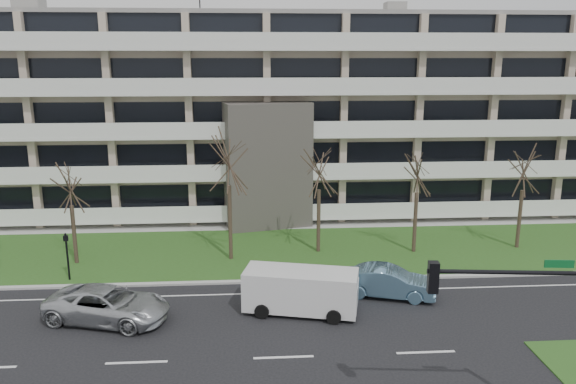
{
  "coord_description": "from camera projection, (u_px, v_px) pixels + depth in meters",
  "views": [
    {
      "loc": [
        -1.24,
        -20.9,
        12.12
      ],
      "look_at": [
        0.86,
        10.0,
        4.62
      ],
      "focal_mm": 35.0,
      "sensor_mm": 36.0,
      "label": 1
    }
  ],
  "objects": [
    {
      "name": "ground",
      "position": [
        284.0,
        357.0,
        23.2
      ],
      "size": [
        160.0,
        160.0,
        0.0
      ],
      "primitive_type": "plane",
      "color": "black",
      "rests_on": "ground"
    },
    {
      "name": "apartment_building",
      "position": [
        265.0,
        113.0,
        45.96
      ],
      "size": [
        60.5,
        15.1,
        18.75
      ],
      "color": "#B9A990",
      "rests_on": "ground"
    },
    {
      "name": "traffic_signal",
      "position": [
        534.0,
        325.0,
        17.44
      ],
      "size": [
        5.29,
        0.88,
        6.14
      ],
      "rotation": [
        0.0,
        0.0,
        -0.11
      ],
      "color": "black",
      "rests_on": "ground"
    },
    {
      "name": "tree_5",
      "position": [
        418.0,
        169.0,
        34.41
      ],
      "size": [
        3.48,
        3.48,
        6.96
      ],
      "color": "#382B21",
      "rests_on": "ground"
    },
    {
      "name": "lane_edge_line",
      "position": [
        276.0,
        293.0,
        29.5
      ],
      "size": [
        90.0,
        0.12,
        0.01
      ],
      "primitive_type": "cube",
      "color": "white",
      "rests_on": "ground"
    },
    {
      "name": "pedestrian_signal",
      "position": [
        67.0,
        251.0,
        30.74
      ],
      "size": [
        0.3,
        0.26,
        2.75
      ],
      "rotation": [
        0.0,
        0.0,
        0.23
      ],
      "color": "black",
      "rests_on": "ground"
    },
    {
      "name": "white_van",
      "position": [
        302.0,
        288.0,
        27.04
      ],
      "size": [
        5.76,
        3.24,
        2.11
      ],
      "rotation": [
        0.0,
        0.0,
        -0.24
      ],
      "color": "white",
      "rests_on": "ground"
    },
    {
      "name": "tree_3",
      "position": [
        228.0,
        155.0,
        32.89
      ],
      "size": [
        4.15,
        4.15,
        8.3
      ],
      "color": "#382B21",
      "rests_on": "ground"
    },
    {
      "name": "grass_verge",
      "position": [
        271.0,
        251.0,
        35.8
      ],
      "size": [
        90.0,
        10.0,
        0.06
      ],
      "primitive_type": "cube",
      "color": "#2A4D19",
      "rests_on": "ground"
    },
    {
      "name": "curb",
      "position": [
        275.0,
        281.0,
        30.94
      ],
      "size": [
        90.0,
        0.35,
        0.12
      ],
      "primitive_type": "cube",
      "color": "#B2B2AD",
      "rests_on": "ground"
    },
    {
      "name": "sidewalk",
      "position": [
        268.0,
        226.0,
        41.13
      ],
      "size": [
        90.0,
        2.0,
        0.08
      ],
      "primitive_type": "cube",
      "color": "#B2B2AD",
      "rests_on": "ground"
    },
    {
      "name": "tree_2",
      "position": [
        69.0,
        183.0,
        32.53
      ],
      "size": [
        3.22,
        3.22,
        6.43
      ],
      "color": "#382B21",
      "rests_on": "ground"
    },
    {
      "name": "silver_pickup",
      "position": [
        108.0,
        305.0,
        26.25
      ],
      "size": [
        6.31,
        4.15,
        1.61
      ],
      "primitive_type": "imported",
      "rotation": [
        0.0,
        0.0,
        1.3
      ],
      "color": "silver",
      "rests_on": "ground"
    },
    {
      "name": "tree_4",
      "position": [
        319.0,
        165.0,
        34.38
      ],
      "size": [
        3.64,
        3.64,
        7.27
      ],
      "color": "#382B21",
      "rests_on": "ground"
    },
    {
      "name": "blue_sedan",
      "position": [
        388.0,
        282.0,
        28.94
      ],
      "size": [
        5.07,
        2.98,
        1.58
      ],
      "primitive_type": "imported",
      "rotation": [
        0.0,
        0.0,
        1.28
      ],
      "color": "#6896B4",
      "rests_on": "ground"
    },
    {
      "name": "tree_6",
      "position": [
        525.0,
        167.0,
        35.2
      ],
      "size": [
        3.44,
        3.44,
        6.89
      ],
      "color": "#382B21",
      "rests_on": "ground"
    }
  ]
}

